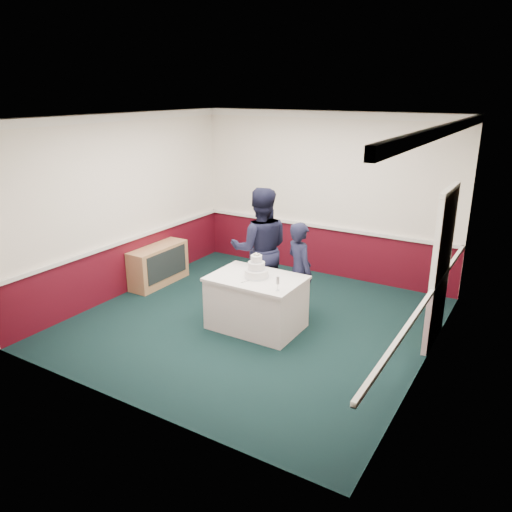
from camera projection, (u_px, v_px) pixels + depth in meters
The scene contains 9 objects.
ground at pixel (253, 322), 7.56m from camera, with size 5.00×5.00×0.00m, color black.
room_shell at pixel (279, 187), 7.39m from camera, with size 5.00×5.00×3.00m.
sideboard at pixel (159, 265), 8.94m from camera, with size 0.41×1.20×0.70m.
cake_table at pixel (256, 302), 7.27m from camera, with size 1.32×0.92×0.79m.
wedding_cake at pixel (256, 270), 7.11m from camera, with size 0.35×0.35×0.36m.
cake_knife at pixel (247, 281), 6.99m from camera, with size 0.01×0.22×0.01m, color silver.
champagne_flute at pixel (278, 281), 6.63m from camera, with size 0.05×0.05×0.21m.
person_man at pixel (260, 249), 7.81m from camera, with size 0.94×0.74×1.94m, color black.
person_woman at pixel (299, 272), 7.44m from camera, with size 0.56×0.36×1.52m, color black.
Camera 1 is at (3.57, -5.84, 3.36)m, focal length 35.00 mm.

